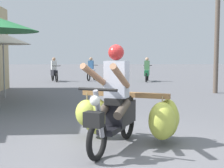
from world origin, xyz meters
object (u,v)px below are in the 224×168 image
at_px(utility_pole, 218,3).
at_px(motorbike_distant_far_ahead, 54,72).
at_px(motorbike_distant_ahead_left, 147,72).
at_px(motorbike_distant_ahead_right, 91,71).
at_px(market_umbrella_near_shop, 3,39).
at_px(motorbike_main_loaded, 127,113).

bearing_deg(utility_pole, motorbike_distant_far_ahead, 139.84).
height_order(motorbike_distant_ahead_left, motorbike_distant_ahead_right, same).
bearing_deg(market_umbrella_near_shop, motorbike_distant_far_ahead, 86.03).
relative_size(motorbike_main_loaded, motorbike_distant_ahead_right, 1.19).
xyz_separation_m(market_umbrella_near_shop, utility_pole, (7.74, 1.32, 1.44)).
xyz_separation_m(motorbike_distant_ahead_right, utility_pole, (5.10, -6.73, 2.89)).
xyz_separation_m(motorbike_distant_ahead_left, utility_pole, (1.84, -5.83, 2.89)).
xyz_separation_m(motorbike_main_loaded, market_umbrella_near_shop, (-3.72, 5.54, 1.51)).
height_order(motorbike_distant_ahead_left, motorbike_distant_far_ahead, same).
relative_size(motorbike_distant_far_ahead, utility_pole, 0.22).
xyz_separation_m(motorbike_main_loaded, motorbike_distant_far_ahead, (-3.20, 12.97, 0.07)).
xyz_separation_m(motorbike_distant_ahead_right, motorbike_distant_far_ahead, (-2.13, -0.63, 0.00)).
xyz_separation_m(motorbike_distant_ahead_left, motorbike_distant_ahead_right, (-3.26, 0.90, 0.00)).
relative_size(motorbike_distant_ahead_right, motorbike_distant_far_ahead, 1.02).
height_order(motorbike_distant_ahead_left, utility_pole, utility_pole).
relative_size(motorbike_distant_ahead_left, motorbike_distant_ahead_right, 1.01).
bearing_deg(motorbike_distant_ahead_left, motorbike_distant_ahead_right, 164.64).
height_order(motorbike_distant_far_ahead, market_umbrella_near_shop, market_umbrella_near_shop).
xyz_separation_m(motorbike_main_loaded, motorbike_distant_ahead_left, (2.19, 12.70, 0.07)).
bearing_deg(motorbike_main_loaded, utility_pole, 59.63).
distance_m(motorbike_distant_ahead_right, motorbike_distant_far_ahead, 2.22).
xyz_separation_m(motorbike_distant_ahead_left, market_umbrella_near_shop, (-5.91, -7.15, 1.44)).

